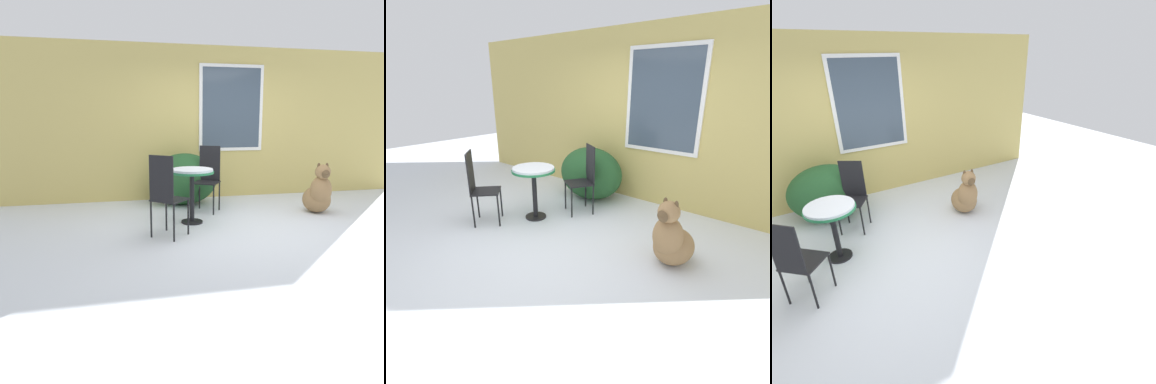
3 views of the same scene
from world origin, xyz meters
The scene contains 7 objects.
ground_plane centered at (0.00, 0.00, 0.00)m, with size 16.00×16.00×0.00m, color silver.
house_wall centered at (0.03, 2.20, 1.42)m, with size 8.00×0.10×2.80m.
shrub_left centered at (-0.61, 1.67, 0.45)m, with size 1.18×0.83×0.90m.
patio_table centered at (-0.74, 0.47, 0.66)m, with size 0.63×0.63×0.80m.
patio_chair_near_table centered at (-0.32, 1.13, 0.58)m, with size 0.53×0.53×1.06m.
patio_chair_far_side centered at (-1.21, -0.15, 0.58)m, with size 0.54×0.54×1.06m.
dog centered at (1.37, 0.59, 0.31)m, with size 0.51×0.71×0.83m.
Camera 2 is at (2.46, -2.32, 1.96)m, focal length 28.00 mm.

